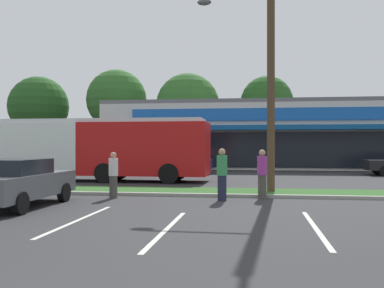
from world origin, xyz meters
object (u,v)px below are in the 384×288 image
at_px(utility_pole, 267,47).
at_px(pedestrian_mid, 222,174).
at_px(car_0, 180,162).
at_px(pedestrian_by_pole, 113,175).
at_px(pedestrian_near_bench, 262,174).
at_px(city_bus, 96,147).
at_px(car_4, 17,182).

xyz_separation_m(utility_pole, pedestrian_mid, (-1.60, -2.24, -4.81)).
xyz_separation_m(car_0, pedestrian_by_pole, (-0.15, -13.49, 0.09)).
bearing_deg(pedestrian_mid, pedestrian_near_bench, -136.36).
distance_m(city_bus, car_0, 7.25).
xyz_separation_m(car_4, pedestrian_near_bench, (7.49, 3.25, 0.11)).
bearing_deg(car_0, pedestrian_mid, 105.39).
bearing_deg(pedestrian_near_bench, car_4, -60.96).
bearing_deg(city_bus, car_0, -117.91).
xyz_separation_m(city_bus, pedestrian_near_bench, (8.58, -6.62, -0.89)).
bearing_deg(car_0, car_4, 81.74).
height_order(city_bus, pedestrian_mid, city_bus).
height_order(pedestrian_by_pole, pedestrian_mid, pedestrian_mid).
relative_size(car_0, pedestrian_near_bench, 2.48).
bearing_deg(pedestrian_near_bench, utility_pole, 177.02).
relative_size(utility_pole, pedestrian_by_pole, 6.47).
distance_m(utility_pole, pedestrian_by_pole, 7.64).
bearing_deg(car_0, city_bus, 61.35).
bearing_deg(car_0, pedestrian_by_pole, 89.35).
relative_size(pedestrian_near_bench, pedestrian_mid, 0.97).
height_order(city_bus, pedestrian_by_pole, city_bus).
height_order(car_4, pedestrian_near_bench, pedestrian_near_bench).
height_order(utility_pole, pedestrian_by_pole, utility_pole).
bearing_deg(car_4, pedestrian_near_bench, -66.52).
bearing_deg(utility_pole, city_bus, 149.71).
relative_size(city_bus, pedestrian_near_bench, 6.88).
bearing_deg(car_4, car_0, -8.26).
relative_size(pedestrian_by_pole, pedestrian_mid, 0.93).
relative_size(city_bus, pedestrian_mid, 6.70).
xyz_separation_m(pedestrian_by_pole, pedestrian_mid, (3.92, -0.19, 0.07)).
bearing_deg(city_bus, car_4, 97.06).
bearing_deg(utility_pole, car_4, -148.47).
distance_m(car_4, pedestrian_by_pole, 3.47).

